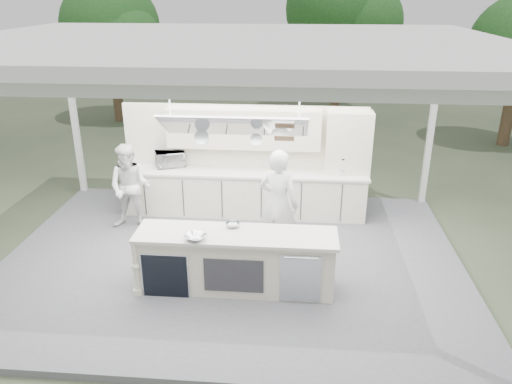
# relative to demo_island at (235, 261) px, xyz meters

# --- Properties ---
(ground) EXTENTS (90.00, 90.00, 0.00)m
(ground) POSITION_rel_demo_island_xyz_m (-0.18, 0.91, -0.60)
(ground) COLOR #455137
(ground) RESTS_ON ground
(stage_deck) EXTENTS (8.00, 6.00, 0.12)m
(stage_deck) POSITION_rel_demo_island_xyz_m (-0.18, 0.91, -0.54)
(stage_deck) COLOR #5A5A5F
(stage_deck) RESTS_ON ground
(tent) EXTENTS (8.20, 6.20, 3.86)m
(tent) POSITION_rel_demo_island_xyz_m (-0.18, 0.90, 3.11)
(tent) COLOR white
(tent) RESTS_ON ground
(demo_island) EXTENTS (3.10, 0.79, 0.95)m
(demo_island) POSITION_rel_demo_island_xyz_m (0.00, 0.00, 0.00)
(demo_island) COLOR beige
(demo_island) RESTS_ON stage_deck
(back_counter) EXTENTS (5.08, 0.72, 0.95)m
(back_counter) POSITION_rel_demo_island_xyz_m (-0.18, 2.81, 0.00)
(back_counter) COLOR beige
(back_counter) RESTS_ON stage_deck
(back_wall_unit) EXTENTS (5.05, 0.48, 2.25)m
(back_wall_unit) POSITION_rel_demo_island_xyz_m (0.27, 3.03, 0.98)
(back_wall_unit) COLOR beige
(back_wall_unit) RESTS_ON stage_deck
(tree_cluster) EXTENTS (19.55, 9.40, 5.85)m
(tree_cluster) POSITION_rel_demo_island_xyz_m (-0.34, 10.68, 2.69)
(tree_cluster) COLOR #4B3925
(tree_cluster) RESTS_ON ground
(head_chef) EXTENTS (0.84, 0.71, 1.96)m
(head_chef) POSITION_rel_demo_island_xyz_m (0.62, 1.11, 0.51)
(head_chef) COLOR silver
(head_chef) RESTS_ON stage_deck
(sous_chef) EXTENTS (0.85, 0.68, 1.71)m
(sous_chef) POSITION_rel_demo_island_xyz_m (-2.28, 1.97, 0.38)
(sous_chef) COLOR silver
(sous_chef) RESTS_ON stage_deck
(toaster_oven) EXTENTS (0.70, 0.60, 0.33)m
(toaster_oven) POSITION_rel_demo_island_xyz_m (-1.73, 2.99, 0.64)
(toaster_oven) COLOR silver
(toaster_oven) RESTS_ON back_counter
(bowl_large) EXTENTS (0.40, 0.40, 0.08)m
(bowl_large) POSITION_rel_demo_island_xyz_m (-0.56, -0.24, 0.51)
(bowl_large) COLOR silver
(bowl_large) RESTS_ON demo_island
(bowl_small) EXTENTS (0.29, 0.29, 0.07)m
(bowl_small) POSITION_rel_demo_island_xyz_m (-0.06, 0.24, 0.51)
(bowl_small) COLOR #B6B8BD
(bowl_small) RESTS_ON demo_island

